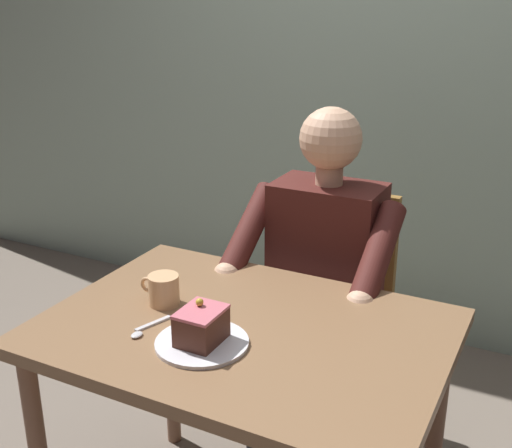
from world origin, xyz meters
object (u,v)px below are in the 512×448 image
seated_person (317,286)px  coffee_cup (163,289)px  chair (333,304)px  dessert_spoon (144,330)px  dining_table (244,357)px  cake_slice (201,325)px

seated_person → coffee_cup: 0.59m
chair → dessert_spoon: chair is taller
chair → dessert_spoon: bearing=75.5°
chair → seated_person: size_ratio=0.73×
dining_table → coffee_cup: bearing=-2.1°
coffee_cup → dessert_spoon: bearing=106.0°
dining_table → chair: (0.00, -0.69, -0.16)m
coffee_cup → dessert_spoon: coffee_cup is taller
cake_slice → dessert_spoon: cake_slice is taller
chair → coffee_cup: bearing=69.3°
dining_table → cake_slice: (0.05, 0.13, 0.15)m
seated_person → dessert_spoon: 0.70m
chair → seated_person: bearing=90.0°
dining_table → cake_slice: 0.20m
cake_slice → coffee_cup: 0.25m
chair → cake_slice: 0.88m
seated_person → cake_slice: 0.67m
chair → seated_person: 0.23m
chair → cake_slice: chair is taller
cake_slice → chair: bearing=-93.3°
seated_person → coffee_cup: (0.26, 0.51, 0.15)m
dessert_spoon → seated_person: bearing=-108.1°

